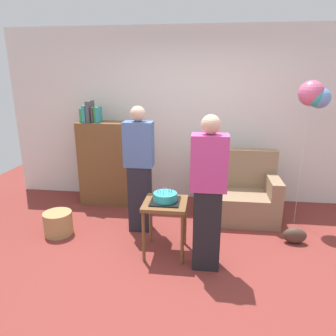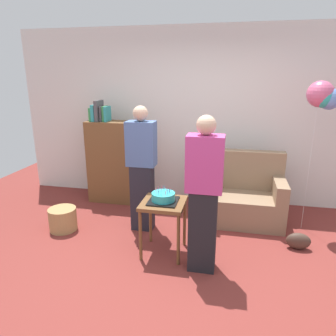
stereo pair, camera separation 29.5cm
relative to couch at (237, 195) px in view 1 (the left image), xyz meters
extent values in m
plane|color=maroon|center=(-0.69, -1.32, -0.34)|extent=(8.00, 8.00, 0.00)
cube|color=silver|center=(-0.69, 0.73, 1.01)|extent=(6.00, 0.10, 2.70)
cube|color=#8C7054|center=(0.00, -0.06, -0.14)|extent=(1.10, 0.70, 0.40)
cube|color=#8C7054|center=(0.00, 0.21, 0.34)|extent=(1.10, 0.16, 0.56)
cube|color=#8C7054|center=(-0.47, -0.06, 0.18)|extent=(0.16, 0.70, 0.24)
cube|color=#8C7054|center=(0.47, -0.06, 0.18)|extent=(0.16, 0.70, 0.24)
cube|color=brown|center=(-2.02, 0.30, 0.31)|extent=(0.80, 0.36, 1.30)
cube|color=#38934C|center=(-2.34, 0.30, 1.06)|extent=(0.04, 0.20, 0.20)
cube|color=teal|center=(-2.29, 0.30, 1.08)|extent=(0.05, 0.25, 0.25)
cube|color=#4C4C51|center=(-2.22, 0.30, 1.12)|extent=(0.05, 0.26, 0.31)
cube|color=#4C4C51|center=(-2.17, 0.30, 1.07)|extent=(0.03, 0.18, 0.22)
cube|color=#38934C|center=(-2.12, 0.30, 1.07)|extent=(0.04, 0.18, 0.23)
cube|color=teal|center=(-2.09, 0.30, 1.07)|extent=(0.03, 0.23, 0.23)
cube|color=brown|center=(-0.90, -1.08, 0.27)|extent=(0.48, 0.48, 0.04)
cylinder|color=brown|center=(-1.11, -1.29, -0.04)|extent=(0.04, 0.04, 0.59)
cylinder|color=brown|center=(-0.69, -1.29, -0.04)|extent=(0.04, 0.04, 0.59)
cylinder|color=brown|center=(-1.11, -0.87, -0.04)|extent=(0.04, 0.04, 0.59)
cylinder|color=brown|center=(-0.69, -0.87, -0.04)|extent=(0.04, 0.04, 0.59)
cube|color=black|center=(-0.90, -1.08, 0.30)|extent=(0.32, 0.32, 0.02)
cylinder|color=#2DB2B7|center=(-0.90, -1.08, 0.35)|extent=(0.26, 0.26, 0.09)
cylinder|color=#66B2E5|center=(-0.83, -1.07, 0.42)|extent=(0.01, 0.01, 0.05)
cylinder|color=#EA668C|center=(-0.83, -1.04, 0.42)|extent=(0.01, 0.01, 0.05)
cylinder|color=#EA668C|center=(-0.87, -1.02, 0.43)|extent=(0.01, 0.01, 0.06)
cylinder|color=#66B2E5|center=(-0.90, -1.01, 0.43)|extent=(0.01, 0.01, 0.06)
cylinder|color=#EA668C|center=(-0.93, -1.00, 0.42)|extent=(0.01, 0.01, 0.05)
cylinder|color=#EA668C|center=(-0.96, -1.04, 0.42)|extent=(0.01, 0.01, 0.05)
cylinder|color=#EA668C|center=(-0.98, -1.08, 0.42)|extent=(0.01, 0.01, 0.05)
cylinder|color=#EA668C|center=(-0.97, -1.12, 0.42)|extent=(0.01, 0.01, 0.05)
cylinder|color=#66B2E5|center=(-0.93, -1.15, 0.42)|extent=(0.01, 0.01, 0.05)
cylinder|color=#66B2E5|center=(-0.90, -1.16, 0.43)|extent=(0.01, 0.01, 0.06)
cylinder|color=#EA668C|center=(-0.86, -1.14, 0.42)|extent=(0.01, 0.01, 0.05)
cylinder|color=#66B2E5|center=(-0.84, -1.10, 0.42)|extent=(0.01, 0.01, 0.05)
cube|color=#23232D|center=(-1.30, -0.55, 0.10)|extent=(0.28, 0.20, 0.88)
cube|color=#4C6BA3|center=(-1.30, -0.55, 0.82)|extent=(0.36, 0.22, 0.56)
sphere|color=#D1A889|center=(-1.30, -0.55, 1.19)|extent=(0.19, 0.19, 0.19)
cube|color=black|center=(-0.43, -1.30, 0.10)|extent=(0.28, 0.20, 0.88)
cube|color=#C6428E|center=(-0.43, -1.30, 0.82)|extent=(0.36, 0.22, 0.56)
sphere|color=#D1A889|center=(-0.43, -1.30, 1.19)|extent=(0.19, 0.19, 0.19)
cylinder|color=#A88451|center=(-2.33, -0.82, -0.19)|extent=(0.36, 0.36, 0.30)
ellipsoid|color=#473328|center=(0.65, -0.68, -0.24)|extent=(0.28, 0.14, 0.20)
cylinder|color=silver|center=(0.79, -0.10, 0.52)|extent=(0.00, 0.00, 1.71)
sphere|color=#2DADA8|center=(0.86, -0.08, 1.38)|extent=(0.25, 0.25, 0.25)
sphere|color=#668ED6|center=(0.92, -0.07, 1.37)|extent=(0.26, 0.26, 0.26)
sphere|color=#D65B84|center=(0.82, -0.05, 1.42)|extent=(0.32, 0.32, 0.32)
camera|label=1|loc=(-0.47, -4.25, 1.64)|focal=33.31mm
camera|label=2|loc=(-0.18, -4.20, 1.64)|focal=33.31mm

